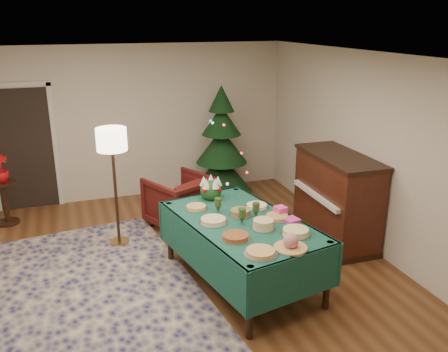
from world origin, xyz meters
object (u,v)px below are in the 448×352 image
object	(u,v)px
floor_lamp	(112,147)
piano	(336,199)
potted_plant	(1,175)
armchair	(180,199)
buffet_table	(242,233)
gift_box	(280,211)
christmas_tree	(221,148)
side_table	(5,204)

from	to	relation	value
floor_lamp	piano	distance (m)	3.24
potted_plant	armchair	bearing A→B (deg)	-20.58
buffet_table	gift_box	xyz separation A→B (m)	(0.50, 0.00, 0.22)
buffet_table	potted_plant	world-z (taller)	potted_plant
christmas_tree	potted_plant	bearing A→B (deg)	-179.61
buffet_table	potted_plant	xyz separation A→B (m)	(-2.87, 2.85, 0.16)
armchair	potted_plant	distance (m)	2.78
christmas_tree	buffet_table	bearing A→B (deg)	-104.11
floor_lamp	side_table	size ratio (longest dim) A/B	2.45
floor_lamp	side_table	distance (m)	2.32
gift_box	potted_plant	size ratio (longest dim) A/B	0.31
buffet_table	piano	bearing A→B (deg)	21.19
side_table	christmas_tree	world-z (taller)	christmas_tree
gift_box	piano	bearing A→B (deg)	28.62
buffet_table	gift_box	bearing A→B (deg)	0.42
armchair	christmas_tree	bearing A→B (deg)	-161.18
gift_box	potted_plant	distance (m)	4.42
piano	christmas_tree	bearing A→B (deg)	114.20
floor_lamp	piano	bearing A→B (deg)	-16.77
buffet_table	floor_lamp	world-z (taller)	floor_lamp
armchair	potted_plant	xyz separation A→B (m)	(-2.58, 0.97, 0.37)
floor_lamp	side_table	world-z (taller)	floor_lamp
armchair	floor_lamp	bearing A→B (deg)	-7.91
floor_lamp	potted_plant	bearing A→B (deg)	141.05
buffet_table	piano	size ratio (longest dim) A/B	1.53
side_table	potted_plant	distance (m)	0.48
side_table	christmas_tree	xyz separation A→B (m)	(3.60, 0.02, 0.57)
side_table	potted_plant	bearing A→B (deg)	116.57
gift_box	piano	xyz separation A→B (m)	(1.21, 0.66, -0.25)
buffet_table	christmas_tree	distance (m)	2.97
floor_lamp	armchair	bearing A→B (deg)	17.45
armchair	christmas_tree	size ratio (longest dim) A/B	0.44
potted_plant	piano	bearing A→B (deg)	-25.46
armchair	buffet_table	bearing A→B (deg)	73.63
christmas_tree	armchair	bearing A→B (deg)	-135.81
buffet_table	side_table	xyz separation A→B (m)	(-2.87, 2.85, -0.32)
buffet_table	piano	xyz separation A→B (m)	(1.72, 0.66, -0.03)
buffet_table	side_table	world-z (taller)	buffet_table
floor_lamp	christmas_tree	size ratio (longest dim) A/B	0.84
gift_box	floor_lamp	bearing A→B (deg)	138.87
potted_plant	piano	size ratio (longest dim) A/B	0.28
christmas_tree	floor_lamp	bearing A→B (deg)	-147.07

